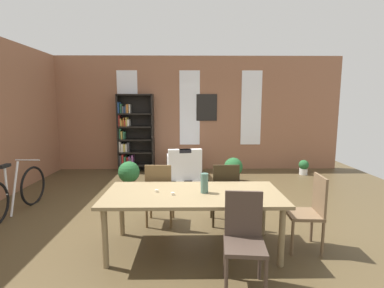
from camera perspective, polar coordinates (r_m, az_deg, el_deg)
The scene contains 22 objects.
ground_plane at distance 4.77m, azimuth -0.28°, elevation -14.44°, with size 9.38×9.38×0.00m, color #4C3E26.
back_wall_brick at distance 7.90m, azimuth -0.47°, elevation 6.08°, with size 8.22×0.12×3.09m, color #976347.
window_pane_0 at distance 8.00m, azimuth -12.73°, elevation 7.02°, with size 0.55×0.02×2.01m, color white.
window_pane_1 at distance 7.82m, azimuth -0.47°, elevation 7.20°, with size 0.55×0.02×2.01m, color white.
window_pane_2 at distance 8.01m, azimuth 11.77°, elevation 7.05°, with size 0.55×0.02×2.01m, color white.
dining_table at distance 3.59m, azimuth 0.22°, elevation -10.79°, with size 2.17×1.00×0.74m.
vase_on_table at distance 3.53m, azimuth 2.50°, elevation -7.83°, with size 0.09×0.09×0.24m, color #4C7266.
tealight_candle_0 at distance 3.62m, azimuth -7.10°, elevation -9.28°, with size 0.04×0.04×0.03m, color silver.
tealight_candle_1 at distance 3.43m, azimuth 12.90°, elevation -10.31°, with size 0.04×0.04×0.04m, color silver.
tealight_candle_2 at distance 3.49m, azimuth -3.89°, elevation -9.88°, with size 0.04×0.04×0.03m, color silver.
dining_chair_far_right at distance 4.36m, azimuth 6.60°, elevation -9.50°, with size 0.40×0.40×0.95m.
dining_chair_far_left at distance 4.35m, azimuth -6.53°, elevation -9.55°, with size 0.41×0.41×0.95m.
dining_chair_head_right at distance 3.94m, azimuth 22.50°, elevation -12.04°, with size 0.42×0.42×0.95m.
dining_chair_near_right at distance 3.02m, azimuth 10.37°, elevation -17.83°, with size 0.44×0.44×0.95m.
bookshelf_tall at distance 7.81m, azimuth -11.72°, elevation 2.07°, with size 0.95×0.34×2.07m.
armchair_white at distance 7.11m, azimuth -1.65°, elevation -4.46°, with size 0.90×0.90×0.75m.
bicycle_second at distance 5.60m, azimuth -31.96°, elevation -8.39°, with size 0.44×1.71×0.90m.
potted_plant_by_shelf at distance 6.78m, azimuth 8.28°, elevation -4.91°, with size 0.43×0.43×0.57m.
potted_plant_corner at distance 6.37m, azimuth -12.51°, elevation -5.75°, with size 0.46×0.46×0.58m.
potted_plant_window at distance 7.93m, azimuth 21.44°, elevation -4.26°, with size 0.25×0.25×0.38m.
striped_rug at distance 6.93m, azimuth -2.40°, elevation -7.14°, with size 1.37×0.74×0.01m.
framed_picture at distance 7.83m, azimuth 2.96°, elevation 7.31°, with size 0.56×0.03×0.72m, color black.
Camera 1 is at (-0.03, -4.40, 1.83)m, focal length 26.64 mm.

